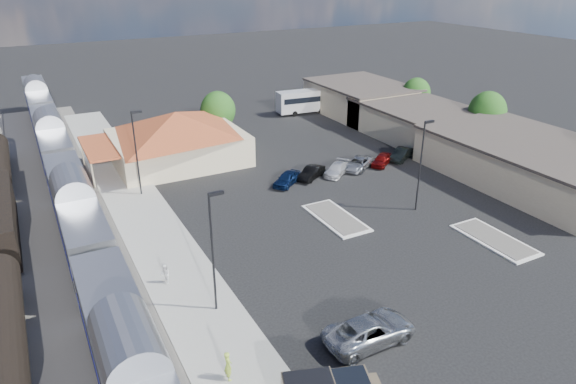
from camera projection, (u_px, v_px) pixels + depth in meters
name	position (u px, v px, depth m)	size (l,w,h in m)	color
ground	(310.00, 237.00, 45.27)	(280.00, 280.00, 0.00)	black
railbed	(44.00, 253.00, 42.73)	(16.00, 100.00, 0.12)	#4C4944
platform	(157.00, 238.00, 44.95)	(5.50, 92.00, 0.18)	gray
passenger_train	(78.00, 219.00, 42.26)	(3.00, 104.00, 5.55)	silver
station_depot	(177.00, 137.00, 61.42)	(18.35, 12.24, 6.20)	beige
buildings_east	(439.00, 128.00, 67.84)	(14.40, 51.40, 4.80)	#C6B28C
traffic_island_south	(336.00, 218.00, 48.55)	(3.30, 7.50, 0.21)	silver
traffic_island_north	(494.00, 239.00, 44.75)	(3.30, 7.50, 0.21)	silver
lamp_plat_s	(213.00, 244.00, 33.59)	(1.08, 0.25, 9.00)	black
lamp_plat_n	(137.00, 147.00, 51.35)	(1.08, 0.25, 9.00)	black
lamp_lot	(422.00, 158.00, 48.26)	(1.08, 0.25, 9.00)	black
tree_east_b	(487.00, 112.00, 67.77)	(4.94, 4.94, 6.96)	#382314
tree_east_c	(416.00, 94.00, 79.25)	(4.41, 4.41, 6.21)	#382314
tree_depot	(218.00, 110.00, 69.13)	(4.71, 4.71, 6.63)	#382314
suv	(370.00, 330.00, 32.49)	(2.85, 6.19, 1.72)	#9B9EA2
coach_bus	(312.00, 99.00, 82.53)	(11.70, 3.57, 3.69)	silver
person_a	(228.00, 366.00, 29.24)	(0.70, 0.46, 1.92)	#99BA3A
person_b	(165.00, 274.00, 38.12)	(0.78, 0.61, 1.61)	silver
parked_car_a	(287.00, 179.00, 55.79)	(1.71, 4.26, 1.45)	#0E1F46
parked_car_b	(311.00, 173.00, 57.41)	(1.46, 4.17, 1.38)	black
parked_car_c	(337.00, 169.00, 58.56)	(1.81, 4.45, 1.29)	white
parked_car_d	(358.00, 164.00, 60.16)	(2.22, 4.81, 1.34)	#93969B
parked_car_e	(382.00, 160.00, 61.28)	(1.61, 4.00, 1.36)	maroon
parked_car_f	(401.00, 154.00, 62.87)	(1.53, 4.39, 1.45)	black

